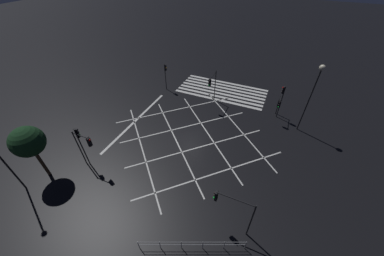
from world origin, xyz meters
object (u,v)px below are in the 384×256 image
(traffic_light_ne_cross, at_px, (80,140))
(street_tree_near, at_px, (28,142))
(traffic_light_median_south, at_px, (212,83))
(street_lamp_west, at_px, (315,84))
(traffic_light_se_main, at_px, (166,72))
(traffic_light_sw_main, at_px, (282,96))
(traffic_light_sw_cross, at_px, (279,103))
(traffic_light_ne_main, at_px, (85,144))
(traffic_light_nw_main, at_px, (232,206))

(traffic_light_ne_cross, xyz_separation_m, street_tree_near, (2.62, 2.63, 1.05))
(traffic_light_median_south, height_order, street_lamp_west, street_lamp_west)
(street_lamp_west, bearing_deg, traffic_light_median_south, -4.36)
(traffic_light_se_main, bearing_deg, traffic_light_sw_main, -1.81)
(traffic_light_sw_main, bearing_deg, street_tree_near, 44.32)
(traffic_light_ne_cross, height_order, traffic_light_median_south, traffic_light_ne_cross)
(traffic_light_sw_cross, distance_m, street_tree_near, 25.82)
(traffic_light_ne_cross, xyz_separation_m, traffic_light_ne_main, (-0.65, 0.14, -0.14))
(traffic_light_median_south, xyz_separation_m, traffic_light_ne_main, (6.83, 15.10, -0.20))
(traffic_light_sw_main, height_order, traffic_light_nw_main, traffic_light_sw_main)
(traffic_light_nw_main, relative_size, traffic_light_median_south, 0.91)
(street_tree_near, bearing_deg, traffic_light_median_south, -119.89)
(traffic_light_se_main, bearing_deg, traffic_light_ne_cross, -89.55)
(traffic_light_nw_main, bearing_deg, street_lamp_west, -106.35)
(traffic_light_ne_main, relative_size, street_lamp_west, 0.52)
(traffic_light_sw_main, height_order, street_tree_near, street_tree_near)
(traffic_light_nw_main, distance_m, traffic_light_ne_cross, 14.47)
(traffic_light_se_main, relative_size, street_lamp_west, 0.50)
(traffic_light_sw_cross, bearing_deg, traffic_light_ne_cross, -46.62)
(traffic_light_se_main, relative_size, traffic_light_median_south, 0.90)
(street_lamp_west, bearing_deg, street_tree_near, 38.02)
(traffic_light_se_main, distance_m, traffic_light_ne_main, 16.33)
(traffic_light_median_south, relative_size, street_lamp_west, 0.55)
(traffic_light_nw_main, bearing_deg, traffic_light_median_south, -65.87)
(traffic_light_median_south, xyz_separation_m, street_lamp_west, (-11.29, 0.86, 2.71))
(traffic_light_nw_main, xyz_separation_m, street_lamp_west, (-4.31, -14.71, 3.00))
(traffic_light_sw_main, relative_size, traffic_light_ne_cross, 0.96)
(traffic_light_nw_main, relative_size, traffic_light_ne_cross, 0.89)
(traffic_light_ne_cross, height_order, street_lamp_west, street_lamp_west)
(traffic_light_ne_main, bearing_deg, traffic_light_se_main, 92.72)
(traffic_light_nw_main, bearing_deg, traffic_light_sw_cross, -95.66)
(traffic_light_ne_main, height_order, street_tree_near, street_tree_near)
(traffic_light_median_south, distance_m, street_lamp_west, 11.64)
(traffic_light_ne_main, height_order, traffic_light_sw_cross, traffic_light_ne_main)
(traffic_light_ne_main, bearing_deg, traffic_light_sw_cross, 44.83)
(traffic_light_nw_main, height_order, traffic_light_se_main, traffic_light_nw_main)
(traffic_light_se_main, distance_m, street_tree_near, 19.01)
(traffic_light_median_south, xyz_separation_m, traffic_light_sw_cross, (-8.54, -0.18, -0.90))
(traffic_light_se_main, bearing_deg, street_tree_near, -97.57)
(traffic_light_sw_main, xyz_separation_m, traffic_light_nw_main, (1.64, 16.27, -0.12))
(traffic_light_sw_main, bearing_deg, traffic_light_ne_main, 45.64)
(traffic_light_nw_main, distance_m, street_lamp_west, 15.62)
(traffic_light_nw_main, bearing_deg, traffic_light_ne_main, -1.93)
(traffic_light_sw_main, height_order, traffic_light_se_main, traffic_light_sw_main)
(street_tree_near, bearing_deg, traffic_light_ne_main, -142.78)
(traffic_light_ne_main, bearing_deg, street_tree_near, -142.78)
(traffic_light_sw_main, distance_m, traffic_light_ne_cross, 22.46)
(traffic_light_sw_main, distance_m, traffic_light_sw_cross, 0.90)
(traffic_light_nw_main, distance_m, street_tree_near, 17.25)
(traffic_light_median_south, bearing_deg, street_tree_near, -29.89)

